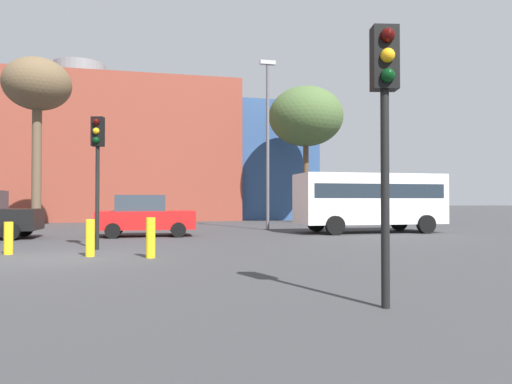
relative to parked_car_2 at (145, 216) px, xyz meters
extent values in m
plane|color=#38383A|center=(-2.20, -6.92, -0.86)|extent=(200.00, 200.00, 0.00)
cube|color=brown|center=(-5.49, 19.16, 4.37)|extent=(24.29, 12.43, 10.45)
cube|color=#2D4C7F|center=(9.76, 19.16, 3.73)|extent=(6.21, 11.18, 9.17)
cylinder|color=slate|center=(-5.49, 19.16, 10.59)|extent=(4.00, 4.00, 2.00)
cylinder|color=black|center=(-4.87, 0.96, -0.52)|extent=(0.67, 0.23, 0.67)
cylinder|color=black|center=(-4.87, -0.96, -0.52)|extent=(0.67, 0.23, 0.67)
cube|color=red|center=(0.06, 0.00, -0.17)|extent=(3.97, 1.70, 0.76)
cube|color=#333D47|center=(-0.17, 0.00, 0.53)|extent=(1.99, 1.51, 0.66)
cylinder|color=black|center=(1.34, 0.87, -0.55)|extent=(0.61, 0.21, 0.61)
cylinder|color=black|center=(1.34, -0.87, -0.55)|extent=(0.61, 0.21, 0.61)
cylinder|color=black|center=(-1.21, 0.87, -0.55)|extent=(0.61, 0.21, 0.61)
cylinder|color=black|center=(-1.21, -0.87, -0.55)|extent=(0.61, 0.21, 0.61)
cube|color=white|center=(10.19, 0.00, 0.71)|extent=(6.80, 2.30, 2.30)
cube|color=#1E2833|center=(10.19, 0.00, 1.06)|extent=(6.26, 2.32, 0.64)
cylinder|color=black|center=(12.39, 1.17, -0.44)|extent=(0.84, 0.28, 0.84)
cylinder|color=black|center=(12.39, -1.17, -0.44)|extent=(0.84, 0.28, 0.84)
cylinder|color=black|center=(7.99, 1.17, -0.44)|extent=(0.84, 0.28, 0.84)
cylinder|color=black|center=(7.99, -1.17, -0.44)|extent=(0.84, 0.28, 0.84)
cylinder|color=black|center=(3.53, -13.76, 0.68)|extent=(0.12, 0.12, 3.06)
cube|color=black|center=(3.53, -13.76, 2.66)|extent=(0.40, 0.30, 0.90)
sphere|color=#3C0605|center=(3.50, -13.90, 2.94)|extent=(0.20, 0.20, 0.20)
sphere|color=#F2A514|center=(3.50, -13.90, 2.66)|extent=(0.20, 0.20, 0.20)
sphere|color=black|center=(3.50, -13.90, 2.38)|extent=(0.20, 0.20, 0.20)
cylinder|color=black|center=(-1.32, -4.97, 0.72)|extent=(0.12, 0.12, 3.16)
cube|color=black|center=(-1.32, -4.97, 2.75)|extent=(0.41, 0.32, 0.90)
sphere|color=#3C0605|center=(-1.36, -5.11, 3.03)|extent=(0.20, 0.20, 0.20)
sphere|color=#F2A514|center=(-1.36, -5.11, 2.75)|extent=(0.20, 0.20, 0.20)
sphere|color=black|center=(-1.36, -5.11, 2.47)|extent=(0.20, 0.20, 0.20)
cylinder|color=brown|center=(10.40, 9.68, 2.04)|extent=(0.37, 0.37, 5.80)
ellipsoid|color=#476033|center=(10.40, 9.68, 6.33)|extent=(5.04, 5.04, 4.03)
cylinder|color=brown|center=(-5.53, 5.70, 2.43)|extent=(0.47, 0.47, 6.58)
ellipsoid|color=brown|center=(-5.53, 5.70, 6.65)|extent=(3.36, 3.36, 2.69)
cylinder|color=yellow|center=(0.28, -7.36, -0.33)|extent=(0.24, 0.24, 1.05)
cylinder|color=yellow|center=(-3.59, -5.71, -0.40)|extent=(0.24, 0.24, 0.90)
cylinder|color=yellow|center=(-1.30, -6.70, -0.36)|extent=(0.24, 0.24, 0.99)
cylinder|color=#59595E|center=(6.00, 2.80, 3.33)|extent=(0.16, 0.16, 8.37)
cube|color=#B2B2B2|center=(6.00, 2.80, 7.67)|extent=(0.80, 0.24, 0.20)
camera|label=1|loc=(0.36, -19.61, 0.65)|focal=32.01mm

